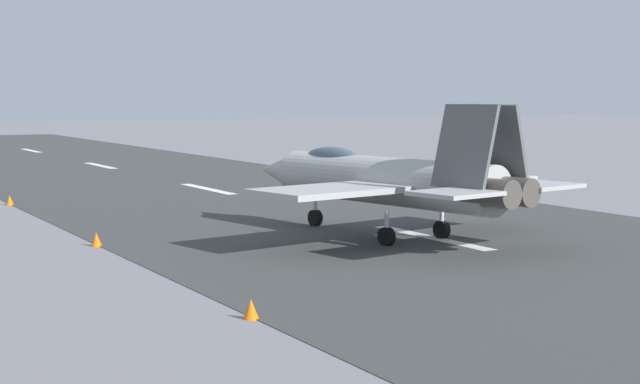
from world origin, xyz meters
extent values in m
plane|color=slate|center=(0.00, 0.00, 0.00)|extent=(400.00, 400.00, 0.00)
cube|color=#383B39|center=(0.00, 0.00, 0.01)|extent=(240.00, 26.00, 0.02)
cube|color=white|center=(0.30, 0.00, 0.02)|extent=(8.00, 0.70, 0.00)
cube|color=white|center=(25.07, 0.00, 0.02)|extent=(8.00, 0.70, 0.00)
cube|color=white|center=(49.07, 0.00, 0.02)|extent=(8.00, 0.70, 0.00)
cube|color=white|center=(75.32, 0.00, 0.02)|extent=(8.00, 0.70, 0.00)
cylinder|color=#A3A5A4|center=(1.43, 1.62, 2.41)|extent=(12.26, 4.26, 2.03)
cone|color=#A3A5A4|center=(8.74, 3.02, 2.41)|extent=(3.07, 2.22, 1.72)
ellipsoid|color=#3F5160|center=(4.78, 2.26, 3.17)|extent=(3.74, 1.76, 1.10)
cylinder|color=#47423D|center=(-4.77, 1.00, 2.41)|extent=(2.37, 1.49, 1.10)
cylinder|color=#47423D|center=(-4.56, -0.08, 2.41)|extent=(2.37, 1.49, 1.10)
cube|color=#A3A5A4|center=(-0.29, 5.29, 2.31)|extent=(4.43, 6.36, 0.24)
cube|color=#A3A5A4|center=(1.18, -2.42, 2.31)|extent=(4.43, 6.36, 0.24)
cube|color=#A3A5A4|center=(-5.12, 2.82, 2.51)|extent=(2.88, 3.20, 0.16)
cube|color=#A3A5A4|center=(-4.22, -1.90, 2.51)|extent=(2.88, 3.20, 0.16)
cube|color=#4F5153|center=(-3.92, 1.52, 4.11)|extent=(2.73, 1.42, 3.14)
cube|color=#4F5153|center=(-3.58, -0.25, 4.11)|extent=(2.73, 1.42, 3.14)
cylinder|color=silver|center=(6.00, 2.50, 0.70)|extent=(0.18, 0.18, 1.40)
cylinder|color=black|center=(6.00, 2.50, 0.38)|extent=(0.80, 0.44, 0.76)
cylinder|color=silver|center=(-0.64, 2.86, 0.70)|extent=(0.18, 0.18, 1.40)
cylinder|color=black|center=(-0.64, 2.86, 0.38)|extent=(0.80, 0.44, 0.76)
cylinder|color=silver|center=(-0.04, -0.29, 0.70)|extent=(0.18, 0.18, 1.40)
cylinder|color=black|center=(-0.04, -0.29, 0.38)|extent=(0.80, 0.44, 0.76)
cube|color=#1E2338|center=(15.43, -7.05, 0.46)|extent=(0.24, 0.36, 0.91)
cube|color=orange|center=(15.43, -7.05, 1.13)|extent=(0.47, 0.32, 0.62)
sphere|color=tan|center=(15.43, -7.05, 1.61)|extent=(0.22, 0.22, 0.22)
cylinder|color=orange|center=(15.13, -7.02, 1.10)|extent=(0.10, 0.10, 0.58)
cylinder|color=orange|center=(15.72, -7.08, 1.10)|extent=(0.10, 0.10, 0.58)
cone|color=orange|center=(-9.78, 13.07, 0.28)|extent=(0.44, 0.44, 0.55)
cone|color=orange|center=(4.94, 13.07, 0.28)|extent=(0.44, 0.44, 0.55)
cone|color=orange|center=(21.73, 13.07, 0.28)|extent=(0.44, 0.44, 0.55)
camera|label=1|loc=(-33.52, 24.02, 6.02)|focal=55.22mm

